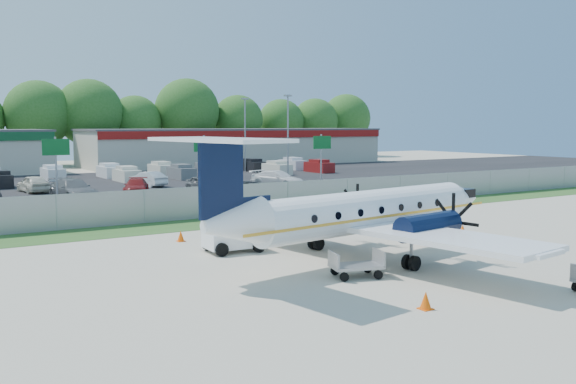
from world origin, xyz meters
TOP-DOWN VIEW (x-y plane):
  - ground at (0.00, 0.00)m, footprint 170.00×170.00m
  - grass_verge at (0.00, 12.00)m, footprint 170.00×4.00m
  - access_road at (0.00, 19.00)m, footprint 170.00×8.00m
  - parking_lot at (0.00, 40.00)m, footprint 170.00×32.00m
  - perimeter_fence at (0.00, 14.00)m, footprint 120.00×0.06m
  - building_east at (26.00, 61.98)m, footprint 44.40×12.40m
  - sign_left at (-8.00, 22.91)m, footprint 1.80×0.26m
  - sign_mid at (3.00, 22.91)m, footprint 1.80×0.26m
  - sign_right at (14.00, 22.91)m, footprint 1.80×0.26m
  - light_pole_ne at (20.00, 38.00)m, footprint 0.90×0.35m
  - light_pole_se at (20.00, 48.00)m, footprint 0.90×0.35m
  - tree_line at (0.00, 74.00)m, footprint 112.00×6.00m
  - aircraft at (-0.45, -0.75)m, footprint 17.48×17.16m
  - pushback_tug at (-4.30, 3.68)m, footprint 2.64×1.95m
  - baggage_cart_near at (-2.73, -3.30)m, footprint 2.19×1.68m
  - cone_nose at (7.71, 1.02)m, footprint 0.42×0.42m
  - cone_port_wing at (-3.53, -7.85)m, footprint 0.41×0.41m
  - cone_starboard_wing at (-5.49, 7.35)m, footprint 0.38×0.38m
  - road_car_mid at (5.21, 21.11)m, footprint 5.40×2.73m
  - road_car_east at (26.95, 16.85)m, footprint 4.51×2.63m
  - parked_car_b at (-5.64, 28.37)m, footprint 3.04×5.87m
  - parked_car_c at (-0.18, 29.73)m, footprint 3.54×4.92m
  - parked_car_d at (5.62, 29.36)m, footprint 1.77×3.94m
  - parked_car_e at (12.97, 28.51)m, footprint 4.11×5.83m
  - parked_car_f at (-7.20, 35.82)m, footprint 2.29×4.61m
  - parked_car_g at (3.08, 35.83)m, footprint 2.56×4.54m
  - far_parking_rows at (0.00, 45.00)m, footprint 56.00×10.00m

SIDE VIEW (x-z plane):
  - ground at x=0.00m, z-range 0.00..0.00m
  - tree_line at x=0.00m, z-range -7.00..7.00m
  - road_car_mid at x=5.21m, z-range -0.73..0.73m
  - road_car_east at x=26.95m, z-range -0.72..0.72m
  - parked_car_b at x=-5.64m, z-range -0.81..0.81m
  - parked_car_c at x=-0.18m, z-range -0.66..0.66m
  - parked_car_d at x=5.62m, z-range -0.66..0.66m
  - parked_car_e at x=12.97m, z-range -0.78..0.78m
  - parked_car_f at x=-7.20m, z-range -0.76..0.76m
  - parked_car_g at x=3.08m, z-range -0.71..0.71m
  - far_parking_rows at x=0.00m, z-range -0.80..0.80m
  - grass_verge at x=0.00m, z-range 0.00..0.02m
  - access_road at x=0.00m, z-range 0.00..0.02m
  - parking_lot at x=0.00m, z-range 0.00..0.02m
  - cone_starboard_wing at x=-5.49m, z-range -0.01..0.53m
  - cone_port_wing at x=-3.53m, z-range -0.02..0.56m
  - cone_nose at x=7.71m, z-range -0.02..0.59m
  - baggage_cart_near at x=-2.73m, z-range -0.04..0.98m
  - pushback_tug at x=-4.30m, z-range -0.03..1.35m
  - perimeter_fence at x=0.00m, z-range 0.01..2.00m
  - aircraft at x=-0.45m, z-range -0.61..4.74m
  - building_east at x=26.00m, z-range 0.01..5.25m
  - sign_left at x=-8.00m, z-range 1.11..6.11m
  - sign_mid at x=3.00m, z-range 1.11..6.11m
  - sign_right at x=14.00m, z-range 1.11..6.11m
  - light_pole_ne at x=20.00m, z-range 0.69..9.78m
  - light_pole_se at x=20.00m, z-range 0.69..9.78m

